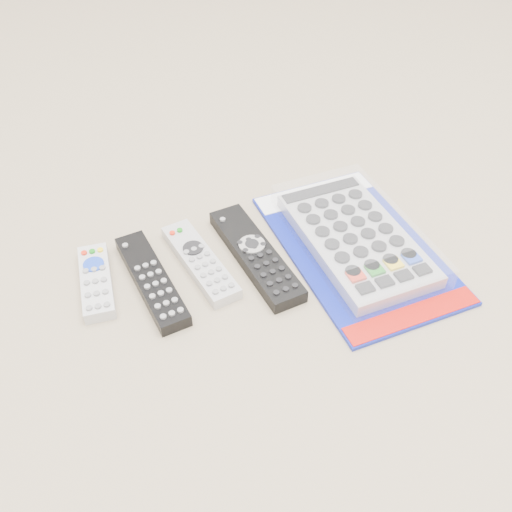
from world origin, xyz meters
name	(u,v)px	position (x,y,z in m)	size (l,w,h in m)	color
remote_small_grey	(96,281)	(-0.21, 0.03, 0.01)	(0.06, 0.15, 0.02)	#B2B2B5
remote_slim_black	(152,280)	(-0.14, 0.00, 0.01)	(0.06, 0.20, 0.02)	black
remote_silver_dvd	(200,262)	(-0.06, 0.01, 0.01)	(0.07, 0.19, 0.02)	#B7B7BC
remote_large_black	(256,255)	(0.02, -0.01, 0.01)	(0.07, 0.23, 0.02)	black
jumbo_remote_packaged	(356,237)	(0.18, -0.04, 0.02)	(0.21, 0.35, 0.05)	#0D1A95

